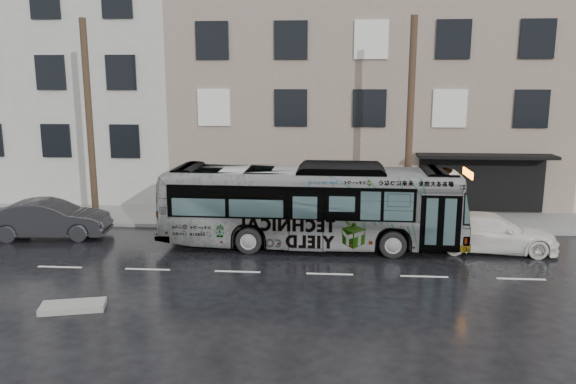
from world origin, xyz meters
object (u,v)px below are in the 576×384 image
object	(u,v)px
dark_sedan	(49,219)
bus	(311,206)
utility_pole_front	(410,125)
sign_post	(432,202)
utility_pole_rear	(90,123)
white_sedan	(490,232)

from	to	relation	value
dark_sedan	bus	bearing A→B (deg)	-99.41
utility_pole_front	sign_post	world-z (taller)	utility_pole_front
utility_pole_front	bus	distance (m)	5.65
utility_pole_rear	sign_post	world-z (taller)	utility_pole_rear
utility_pole_front	dark_sedan	xyz separation A→B (m)	(-15.07, -2.16, -3.85)
sign_post	white_sedan	distance (m)	3.21
utility_pole_front	white_sedan	xyz separation A→B (m)	(2.90, -2.59, -3.92)
utility_pole_front	sign_post	xyz separation A→B (m)	(1.10, 0.00, -3.30)
utility_pole_front	utility_pole_rear	distance (m)	14.00
utility_pole_rear	white_sedan	bearing A→B (deg)	-8.71
utility_pole_rear	dark_sedan	bearing A→B (deg)	-116.42
white_sedan	bus	bearing A→B (deg)	93.89
sign_post	bus	world-z (taller)	bus
bus	dark_sedan	size ratio (longest dim) A/B	2.45
utility_pole_rear	dark_sedan	world-z (taller)	utility_pole_rear
utility_pole_rear	bus	bearing A→B (deg)	-14.27
utility_pole_rear	dark_sedan	size ratio (longest dim) A/B	1.85
sign_post	dark_sedan	distance (m)	16.33
dark_sedan	utility_pole_front	bearing A→B (deg)	-89.36
utility_pole_rear	dark_sedan	xyz separation A→B (m)	(-1.07, -2.16, -3.85)
sign_post	white_sedan	size ratio (longest dim) A/B	0.48
bus	white_sedan	size ratio (longest dim) A/B	2.38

